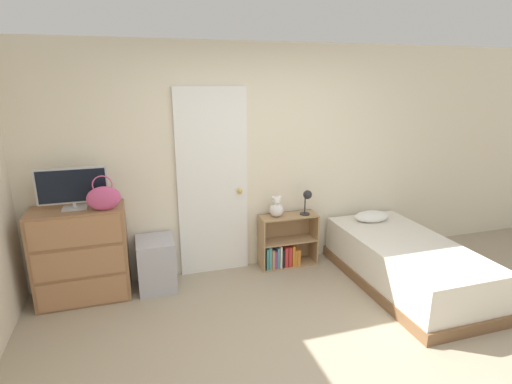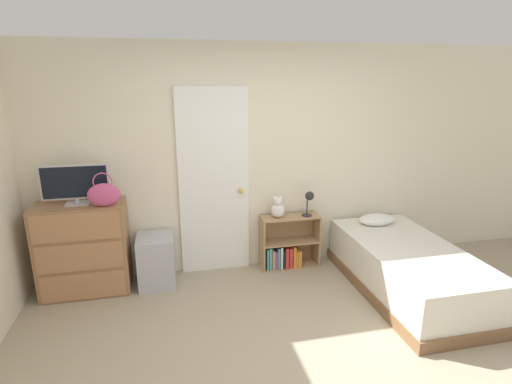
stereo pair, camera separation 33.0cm
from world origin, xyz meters
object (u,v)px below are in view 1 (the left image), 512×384
object	(u,v)px
bed	(405,263)
handbag	(104,198)
tv	(72,187)
teddy_bear	(277,208)
dresser	(82,255)
bookshelf	(285,247)
storage_bin	(156,264)
desk_lamp	(307,197)

from	to	relation	value
bed	handbag	bearing A→B (deg)	168.57
handbag	bed	bearing A→B (deg)	-11.43
tv	bed	world-z (taller)	tv
teddy_bear	bed	bearing A→B (deg)	-34.86
dresser	bookshelf	bearing A→B (deg)	2.35
tv	storage_bin	bearing A→B (deg)	-1.23
desk_lamp	storage_bin	bearing A→B (deg)	-178.30
tv	bookshelf	world-z (taller)	tv
dresser	bookshelf	world-z (taller)	dresser
bookshelf	bed	distance (m)	1.35
dresser	bed	world-z (taller)	dresser
desk_lamp	teddy_bear	bearing A→B (deg)	173.96
storage_bin	desk_lamp	size ratio (longest dim) A/B	1.86
bookshelf	teddy_bear	distance (m)	0.51
desk_lamp	bed	distance (m)	1.28
handbag	storage_bin	distance (m)	0.93
bookshelf	bed	world-z (taller)	bookshelf
tv	bed	distance (m)	3.49
teddy_bear	desk_lamp	distance (m)	0.38
bookshelf	desk_lamp	world-z (taller)	desk_lamp
dresser	desk_lamp	distance (m)	2.49
teddy_bear	desk_lamp	xyz separation A→B (m)	(0.36, -0.04, 0.10)
teddy_bear	bed	distance (m)	1.52
storage_bin	teddy_bear	size ratio (longest dim) A/B	2.22
teddy_bear	bookshelf	bearing A→B (deg)	0.41
teddy_bear	desk_lamp	size ratio (longest dim) A/B	0.84
handbag	bookshelf	distance (m)	2.13
tv	handbag	bearing A→B (deg)	-26.67
storage_bin	bed	world-z (taller)	bed
tv	dresser	bearing A→B (deg)	-67.40
dresser	storage_bin	bearing A→B (deg)	-0.02
tv	bookshelf	distance (m)	2.41
bed	storage_bin	bearing A→B (deg)	164.07
dresser	storage_bin	world-z (taller)	dresser
tv	teddy_bear	xyz separation A→B (m)	(2.10, 0.07, -0.43)
handbag	teddy_bear	world-z (taller)	handbag
tv	teddy_bear	bearing A→B (deg)	2.03
storage_bin	bed	bearing A→B (deg)	-15.93
bookshelf	bed	xyz separation A→B (m)	(1.07, -0.82, 0.02)
desk_lamp	bookshelf	bearing A→B (deg)	171.10
dresser	bookshelf	xyz separation A→B (m)	(2.21, 0.09, -0.24)
tv	storage_bin	world-z (taller)	tv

